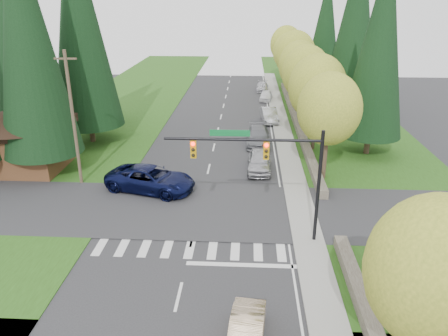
# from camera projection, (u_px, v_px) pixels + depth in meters

# --- Properties ---
(ground) EXTENTS (120.00, 120.00, 0.00)m
(ground) POSITION_uv_depth(u_px,v_px,m) (182.00, 284.00, 21.94)
(ground) COLOR #28282B
(ground) RESTS_ON ground
(grass_east) EXTENTS (14.00, 110.00, 0.06)m
(grass_east) POSITION_uv_depth(u_px,v_px,m) (355.00, 153.00, 39.80)
(grass_east) COLOR #254913
(grass_east) RESTS_ON ground
(grass_west) EXTENTS (14.00, 110.00, 0.06)m
(grass_west) POSITION_uv_depth(u_px,v_px,m) (76.00, 148.00, 41.14)
(grass_west) COLOR #254913
(grass_west) RESTS_ON ground
(cross_street) EXTENTS (120.00, 8.00, 0.10)m
(cross_street) POSITION_uv_depth(u_px,v_px,m) (199.00, 210.00, 29.36)
(cross_street) COLOR #28282B
(cross_street) RESTS_ON ground
(sidewalk_east) EXTENTS (1.80, 80.00, 0.13)m
(sidewalk_east) POSITION_uv_depth(u_px,v_px,m) (286.00, 145.00, 41.95)
(sidewalk_east) COLOR gray
(sidewalk_east) RESTS_ON ground
(curb_east) EXTENTS (0.20, 80.00, 0.13)m
(curb_east) POSITION_uv_depth(u_px,v_px,m) (277.00, 144.00, 41.99)
(curb_east) COLOR gray
(curb_east) RESTS_ON ground
(stone_wall_south) EXTENTS (0.70, 14.00, 0.70)m
(stone_wall_south) POSITION_uv_depth(u_px,v_px,m) (371.00, 327.00, 18.59)
(stone_wall_south) COLOR #4C4438
(stone_wall_south) RESTS_ON ground
(stone_wall_north) EXTENTS (0.70, 40.00, 0.70)m
(stone_wall_north) POSITION_uv_depth(u_px,v_px,m) (296.00, 120.00, 49.17)
(stone_wall_north) COLOR #4C4438
(stone_wall_north) RESTS_ON ground
(traffic_signal) EXTENTS (8.70, 0.37, 6.80)m
(traffic_signal) POSITION_uv_depth(u_px,v_px,m) (269.00, 161.00, 24.03)
(traffic_signal) COLOR black
(traffic_signal) RESTS_ON ground
(brown_building) EXTENTS (8.40, 8.40, 5.40)m
(brown_building) POSITION_uv_depth(u_px,v_px,m) (24.00, 132.00, 35.45)
(brown_building) COLOR #4C2D19
(brown_building) RESTS_ON ground
(utility_pole) EXTENTS (1.60, 0.24, 10.00)m
(utility_pole) POSITION_uv_depth(u_px,v_px,m) (73.00, 118.00, 31.64)
(utility_pole) COLOR #473828
(utility_pole) RESTS_ON ground
(decid_tree_0) EXTENTS (4.80, 4.80, 8.37)m
(decid_tree_0) POSITION_uv_depth(u_px,v_px,m) (329.00, 109.00, 32.36)
(decid_tree_0) COLOR #38281C
(decid_tree_0) RESTS_ON ground
(decid_tree_1) EXTENTS (5.20, 5.20, 8.80)m
(decid_tree_1) POSITION_uv_depth(u_px,v_px,m) (317.00, 88.00, 38.77)
(decid_tree_1) COLOR #38281C
(decid_tree_1) RESTS_ON ground
(decid_tree_2) EXTENTS (5.00, 5.00, 8.82)m
(decid_tree_2) POSITION_uv_depth(u_px,v_px,m) (306.00, 73.00, 45.22)
(decid_tree_2) COLOR #38281C
(decid_tree_2) RESTS_ON ground
(decid_tree_3) EXTENTS (5.00, 5.00, 8.55)m
(decid_tree_3) POSITION_uv_depth(u_px,v_px,m) (300.00, 65.00, 51.80)
(decid_tree_3) COLOR #38281C
(decid_tree_3) RESTS_ON ground
(decid_tree_4) EXTENTS (5.40, 5.40, 9.18)m
(decid_tree_4) POSITION_uv_depth(u_px,v_px,m) (295.00, 54.00, 58.13)
(decid_tree_4) COLOR #38281C
(decid_tree_4) RESTS_ON ground
(decid_tree_5) EXTENTS (4.80, 4.80, 8.30)m
(decid_tree_5) POSITION_uv_depth(u_px,v_px,m) (289.00, 52.00, 64.83)
(decid_tree_5) COLOR #38281C
(decid_tree_5) RESTS_ON ground
(decid_tree_6) EXTENTS (5.20, 5.20, 8.86)m
(decid_tree_6) POSITION_uv_depth(u_px,v_px,m) (286.00, 44.00, 71.19)
(decid_tree_6) COLOR #38281C
(decid_tree_6) RESTS_ON ground
(decid_tree_south) EXTENTS (4.60, 4.60, 7.92)m
(decid_tree_south) POSITION_uv_depth(u_px,v_px,m) (437.00, 273.00, 13.94)
(decid_tree_south) COLOR #38281C
(decid_tree_south) RESTS_ON ground
(conifer_w_a) EXTENTS (6.12, 6.12, 19.80)m
(conifer_w_a) POSITION_uv_depth(u_px,v_px,m) (26.00, 35.00, 31.57)
(conifer_w_a) COLOR #38281C
(conifer_w_a) RESTS_ON ground
(conifer_w_b) EXTENTS (5.44, 5.44, 17.80)m
(conifer_w_b) POSITION_uv_depth(u_px,v_px,m) (16.00, 43.00, 35.81)
(conifer_w_b) COLOR #38281C
(conifer_w_b) RESTS_ON ground
(conifer_w_c) EXTENTS (6.46, 6.46, 20.80)m
(conifer_w_c) POSITION_uv_depth(u_px,v_px,m) (79.00, 21.00, 38.75)
(conifer_w_c) COLOR #38281C
(conifer_w_c) RESTS_ON ground
(conifer_w_e) EXTENTS (5.78, 5.78, 18.80)m
(conifer_w_e) POSITION_uv_depth(u_px,v_px,m) (82.00, 28.00, 44.79)
(conifer_w_e) COLOR #38281C
(conifer_w_e) RESTS_ON ground
(conifer_e_a) EXTENTS (5.44, 5.44, 17.80)m
(conifer_e_a) POSITION_uv_depth(u_px,v_px,m) (380.00, 43.00, 36.11)
(conifer_e_a) COLOR #38281C
(conifer_e_a) RESTS_ON ground
(conifer_e_b) EXTENTS (6.12, 6.12, 19.80)m
(conifer_e_b) POSITION_uv_depth(u_px,v_px,m) (356.00, 20.00, 48.66)
(conifer_e_b) COLOR #38281C
(conifer_e_b) RESTS_ON ground
(conifer_e_c) EXTENTS (5.10, 5.10, 16.80)m
(conifer_e_c) POSITION_uv_depth(u_px,v_px,m) (326.00, 26.00, 62.25)
(conifer_e_c) COLOR #38281C
(conifer_e_c) RESTS_ON ground
(sedan_champagne) EXTENTS (1.77, 4.10, 1.31)m
(sedan_champagne) POSITION_uv_depth(u_px,v_px,m) (246.00, 334.00, 17.77)
(sedan_champagne) COLOR beige
(sedan_champagne) RESTS_ON ground
(suv_navy) EXTENTS (7.15, 4.71, 1.83)m
(suv_navy) POSITION_uv_depth(u_px,v_px,m) (151.00, 179.00, 32.00)
(suv_navy) COLOR black
(suv_navy) RESTS_ON ground
(parked_car_a) EXTENTS (2.09, 4.84, 1.63)m
(parked_car_a) POSITION_uv_depth(u_px,v_px,m) (260.00, 161.00, 35.72)
(parked_car_a) COLOR #ACACB1
(parked_car_a) RESTS_ON ground
(parked_car_b) EXTENTS (2.27, 5.49, 1.59)m
(parked_car_b) POSITION_uv_depth(u_px,v_px,m) (258.00, 136.00, 41.96)
(parked_car_b) COLOR slate
(parked_car_b) RESTS_ON ground
(parked_car_c) EXTENTS (2.09, 4.81, 1.54)m
(parked_car_c) POSITION_uv_depth(u_px,v_px,m) (269.00, 115.00, 49.39)
(parked_car_c) COLOR #AFAFB4
(parked_car_c) RESTS_ON ground
(parked_car_d) EXTENTS (2.03, 4.09, 1.34)m
(parked_car_d) POSITION_uv_depth(u_px,v_px,m) (266.00, 96.00, 59.28)
(parked_car_d) COLOR white
(parked_car_d) RESTS_ON ground
(parked_car_e) EXTENTS (1.87, 4.35, 1.25)m
(parked_car_e) POSITION_uv_depth(u_px,v_px,m) (262.00, 87.00, 65.08)
(parked_car_e) COLOR #B7B6BB
(parked_car_e) RESTS_ON ground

